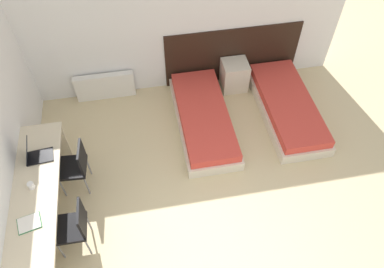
{
  "coord_description": "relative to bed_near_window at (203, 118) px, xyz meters",
  "views": [
    {
      "loc": [
        -0.62,
        -1.37,
        4.81
      ],
      "look_at": [
        0.0,
        2.04,
        0.55
      ],
      "focal_mm": 35.0,
      "sensor_mm": 36.0,
      "label": 1
    }
  ],
  "objects": [
    {
      "name": "bed_near_door",
      "position": [
        1.45,
        0.0,
        0.0
      ],
      "size": [
        0.86,
        2.05,
        0.33
      ],
      "color": "beige",
      "rests_on": "ground_plane"
    },
    {
      "name": "open_notebook",
      "position": [
        -2.45,
        -1.76,
        0.62
      ],
      "size": [
        0.31,
        0.27,
        0.02
      ],
      "rotation": [
        0.0,
        0.0,
        0.23
      ],
      "color": "#236B3D",
      "rests_on": "desk"
    },
    {
      "name": "radiator",
      "position": [
        -1.57,
        0.97,
        0.09
      ],
      "size": [
        1.03,
        0.12,
        0.5
      ],
      "color": "silver",
      "rests_on": "ground_plane"
    },
    {
      "name": "desk",
      "position": [
        -2.42,
        -1.28,
        0.44
      ],
      "size": [
        0.57,
        2.13,
        0.77
      ],
      "color": "beige",
      "rests_on": "ground_plane"
    },
    {
      "name": "wall_back",
      "position": [
        -0.3,
        1.09,
        1.19
      ],
      "size": [
        5.81,
        0.05,
        2.7
      ],
      "color": "white",
      "rests_on": "ground_plane"
    },
    {
      "name": "nightstand",
      "position": [
        0.73,
        0.82,
        0.11
      ],
      "size": [
        0.45,
        0.42,
        0.55
      ],
      "color": "beige",
      "rests_on": "ground_plane"
    },
    {
      "name": "headboard_panel",
      "position": [
        0.73,
        1.06,
        0.38
      ],
      "size": [
        2.41,
        0.03,
        1.09
      ],
      "color": "black",
      "rests_on": "ground_plane"
    },
    {
      "name": "chair_near_laptop",
      "position": [
        -2.0,
        -0.82,
        0.34
      ],
      "size": [
        0.43,
        0.43,
        0.87
      ],
      "rotation": [
        0.0,
        0.0,
        -0.07
      ],
      "color": "black",
      "rests_on": "ground_plane"
    },
    {
      "name": "laptop",
      "position": [
        -2.43,
        -0.81,
        0.68
      ],
      "size": [
        0.37,
        0.27,
        0.34
      ],
      "rotation": [
        0.0,
        0.0,
        0.1
      ],
      "color": "black",
      "rests_on": "desk"
    },
    {
      "name": "bed_near_window",
      "position": [
        0.0,
        0.0,
        0.0
      ],
      "size": [
        0.86,
        2.05,
        0.33
      ],
      "color": "beige",
      "rests_on": "ground_plane"
    },
    {
      "name": "chair_near_notebook",
      "position": [
        -2.0,
        -1.74,
        0.34
      ],
      "size": [
        0.41,
        0.41,
        0.87
      ],
      "rotation": [
        0.0,
        0.0,
        -0.02
      ],
      "color": "black",
      "rests_on": "ground_plane"
    },
    {
      "name": "mug",
      "position": [
        -2.46,
        -1.27,
        0.65
      ],
      "size": [
        0.08,
        0.08,
        0.09
      ],
      "color": "white",
      "rests_on": "desk"
    }
  ]
}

